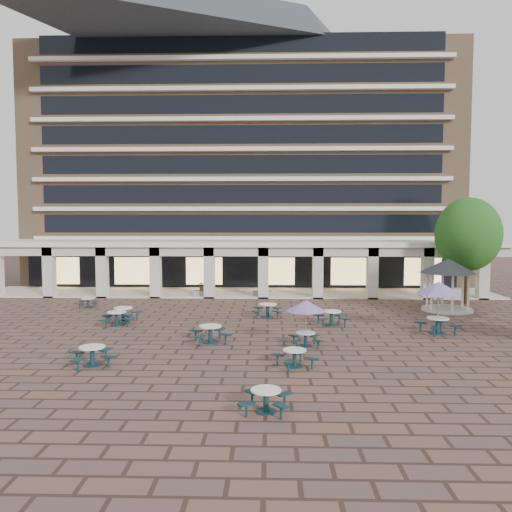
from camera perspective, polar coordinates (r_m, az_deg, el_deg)
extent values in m
plane|color=brown|center=(27.03, -4.06, -8.83)|extent=(120.00, 120.00, 0.00)
cube|color=#937153|center=(52.04, -1.30, 9.51)|extent=(40.00, 15.00, 22.00)
cube|color=beige|center=(44.08, -1.80, 2.05)|extent=(36.80, 0.50, 0.35)
cube|color=black|center=(44.29, -1.79, 3.74)|extent=(35.20, 0.05, 1.60)
cube|color=beige|center=(44.07, -1.81, 5.43)|extent=(36.80, 0.50, 0.35)
cube|color=black|center=(44.35, -1.80, 7.10)|extent=(35.20, 0.05, 1.60)
cube|color=beige|center=(44.21, -1.82, 8.80)|extent=(36.80, 0.50, 0.35)
cube|color=black|center=(44.57, -1.80, 10.44)|extent=(35.20, 0.05, 1.60)
cube|color=beige|center=(44.51, -1.83, 12.14)|extent=(36.80, 0.50, 0.35)
cube|color=black|center=(44.93, -1.81, 13.73)|extent=(35.20, 0.05, 1.60)
cube|color=beige|center=(44.95, -1.83, 15.42)|extent=(36.80, 0.50, 0.35)
cube|color=black|center=(45.45, -1.82, 16.97)|extent=(35.20, 0.05, 1.60)
cube|color=beige|center=(45.53, -1.84, 18.63)|extent=(36.80, 0.50, 0.35)
cube|color=black|center=(46.10, -1.83, 20.12)|extent=(35.20, 0.05, 1.60)
cube|color=beige|center=(46.26, -1.85, 21.74)|extent=(36.80, 0.50, 0.35)
cube|color=black|center=(46.89, -1.83, 23.17)|extent=(35.20, 0.05, 1.60)
cube|color=white|center=(41.35, -2.03, 1.50)|extent=(42.00, 6.60, 0.40)
cube|color=beige|center=(38.53, -2.30, 0.65)|extent=(42.00, 0.30, 0.90)
cube|color=black|center=(44.21, -1.80, -1.45)|extent=(38.00, 0.15, 3.20)
cube|color=beige|center=(41.74, -2.02, -4.19)|extent=(42.00, 6.00, 0.12)
cube|color=beige|center=(42.56, -22.54, -1.70)|extent=(0.80, 0.80, 4.00)
cube|color=beige|center=(41.02, -17.15, -1.78)|extent=(0.80, 0.80, 4.00)
cube|color=beige|center=(39.86, -11.39, -1.84)|extent=(0.80, 0.80, 4.00)
cube|color=beige|center=(39.12, -5.35, -1.89)|extent=(0.80, 0.80, 4.00)
cube|color=beige|center=(38.84, 0.84, -1.91)|extent=(0.80, 0.80, 4.00)
cube|color=beige|center=(39.01, 7.06, -1.92)|extent=(0.80, 0.80, 4.00)
cube|color=beige|center=(39.63, 13.15, -1.90)|extent=(0.80, 0.80, 4.00)
cube|color=beige|center=(40.69, 18.99, -1.86)|extent=(0.80, 0.80, 4.00)
cube|color=beige|center=(42.14, 24.48, -1.81)|extent=(0.80, 0.80, 4.00)
cube|color=#FFD88C|center=(47.78, -21.34, -1.56)|extent=(3.20, 0.08, 2.40)
cube|color=#FFD88C|center=(45.67, -13.93, -1.65)|extent=(3.20, 0.08, 2.40)
cube|color=#FFD88C|center=(44.38, -5.94, -1.71)|extent=(3.20, 0.08, 2.40)
cube|color=#FFD88C|center=(44.00, 2.35, -1.74)|extent=(3.20, 0.08, 2.40)
cube|color=#FFD88C|center=(44.55, 10.62, -1.74)|extent=(3.20, 0.08, 2.40)
cube|color=#FFD88C|center=(45.98, 18.52, -1.70)|extent=(3.20, 0.08, 2.40)
cylinder|color=#14343C|center=(22.30, -18.19, -11.75)|extent=(0.75, 0.75, 0.04)
cylinder|color=#14343C|center=(22.22, -18.21, -10.93)|extent=(0.19, 0.19, 0.71)
cylinder|color=white|center=(22.11, -18.23, -9.85)|extent=(1.07, 1.07, 0.05)
cube|color=#14343C|center=(22.80, -16.81, -10.21)|extent=(0.49, 0.66, 0.05)
cylinder|color=#14343C|center=(22.86, -16.79, -10.81)|extent=(0.09, 0.09, 0.45)
cube|color=#14343C|center=(22.73, -19.82, -10.32)|extent=(0.66, 0.49, 0.05)
cylinder|color=#14343C|center=(22.80, -19.81, -10.92)|extent=(0.09, 0.09, 0.45)
cube|color=#14343C|center=(21.59, -19.70, -11.08)|extent=(0.49, 0.66, 0.05)
cylinder|color=#14343C|center=(21.65, -19.69, -11.71)|extent=(0.09, 0.09, 0.45)
cube|color=#14343C|center=(21.66, -16.52, -10.96)|extent=(0.66, 0.49, 0.05)
cylinder|color=#14343C|center=(21.73, -16.50, -11.58)|extent=(0.09, 0.09, 0.45)
cylinder|color=#14343C|center=(16.45, 1.15, -17.32)|extent=(0.68, 0.68, 0.04)
cylinder|color=#14343C|center=(16.34, 1.15, -16.34)|extent=(0.17, 0.17, 0.64)
cylinder|color=white|center=(16.21, 1.15, -15.07)|extent=(0.96, 0.96, 0.05)
cube|color=#14343C|center=(16.75, 3.28, -15.45)|extent=(0.58, 0.54, 0.05)
cylinder|color=#14343C|center=(16.82, 3.28, -16.17)|extent=(0.08, 0.08, 0.41)
cube|color=#14343C|center=(16.88, -0.45, -15.29)|extent=(0.54, 0.58, 0.05)
cylinder|color=#14343C|center=(16.95, -0.45, -16.00)|extent=(0.08, 0.08, 0.41)
cube|color=#14343C|center=(15.89, -1.10, -16.54)|extent=(0.58, 0.54, 0.05)
cylinder|color=#14343C|center=(15.97, -1.10, -17.29)|extent=(0.08, 0.08, 0.41)
cube|color=#14343C|center=(15.75, 2.88, -16.74)|extent=(0.54, 0.58, 0.05)
cylinder|color=#14343C|center=(15.83, 2.88, -17.49)|extent=(0.08, 0.08, 0.41)
cylinder|color=#14343C|center=(30.06, -15.62, -7.62)|extent=(0.75, 0.75, 0.04)
cylinder|color=#14343C|center=(30.00, -15.63, -7.00)|extent=(0.19, 0.19, 0.71)
cylinder|color=white|center=(29.92, -15.65, -6.20)|extent=(1.07, 1.07, 0.05)
cube|color=#14343C|center=(30.55, -14.51, -6.56)|extent=(0.54, 0.66, 0.05)
cylinder|color=#14343C|center=(30.60, -14.50, -7.01)|extent=(0.09, 0.09, 0.45)
cube|color=#14343C|center=(30.57, -16.74, -6.59)|extent=(0.66, 0.54, 0.05)
cylinder|color=#14343C|center=(30.62, -16.73, -7.04)|extent=(0.09, 0.09, 0.45)
cube|color=#14343C|center=(29.42, -16.81, -7.01)|extent=(0.54, 0.66, 0.05)
cylinder|color=#14343C|center=(29.46, -16.80, -7.48)|extent=(0.09, 0.09, 0.45)
cube|color=#14343C|center=(29.40, -14.50, -6.97)|extent=(0.66, 0.54, 0.05)
cylinder|color=#14343C|center=(29.44, -14.49, -7.44)|extent=(0.09, 0.09, 0.45)
cylinder|color=#14343C|center=(24.40, 5.69, -10.21)|extent=(0.64, 0.64, 0.04)
cylinder|color=#14343C|center=(24.33, 5.70, -9.56)|extent=(0.17, 0.17, 0.61)
cylinder|color=white|center=(24.25, 5.70, -8.72)|extent=(0.92, 0.92, 0.05)
cube|color=#14343C|center=(24.87, 6.69, -9.03)|extent=(0.52, 0.55, 0.05)
cylinder|color=#14343C|center=(24.92, 6.69, -9.50)|extent=(0.07, 0.07, 0.39)
cube|color=#14343C|center=(24.73, 4.34, -9.09)|extent=(0.55, 0.52, 0.05)
cylinder|color=#14343C|center=(24.78, 4.34, -9.57)|extent=(0.07, 0.07, 0.39)
cube|color=#14343C|center=(23.75, 4.65, -9.64)|extent=(0.52, 0.55, 0.05)
cylinder|color=#14343C|center=(23.80, 4.65, -10.14)|extent=(0.07, 0.07, 0.39)
cube|color=#14343C|center=(23.90, 7.10, -9.57)|extent=(0.55, 0.52, 0.05)
cylinder|color=#14343C|center=(23.95, 7.09, -10.06)|extent=(0.07, 0.07, 0.39)
cylinder|color=gray|center=(24.16, 5.71, -7.72)|extent=(0.05, 0.05, 2.21)
cone|color=#846BB6|center=(23.99, 5.72, -5.67)|extent=(1.93, 1.93, 0.51)
cylinder|color=#14343C|center=(21.11, 4.43, -12.47)|extent=(0.68, 0.68, 0.04)
cylinder|color=#14343C|center=(21.03, 4.44, -11.68)|extent=(0.17, 0.17, 0.64)
cylinder|color=white|center=(20.93, 4.44, -10.66)|extent=(0.97, 0.97, 0.05)
cube|color=#14343C|center=(21.69, 5.10, -10.91)|extent=(0.45, 0.60, 0.05)
cylinder|color=#14343C|center=(21.75, 5.10, -11.47)|extent=(0.08, 0.08, 0.41)
cube|color=#14343C|center=(21.25, 2.47, -11.21)|extent=(0.60, 0.45, 0.05)
cylinder|color=#14343C|center=(21.31, 2.47, -11.79)|extent=(0.08, 0.08, 0.41)
cube|color=#14343C|center=(20.31, 3.73, -11.93)|extent=(0.45, 0.60, 0.05)
cylinder|color=#14343C|center=(20.38, 3.72, -12.54)|extent=(0.08, 0.08, 0.41)
cube|color=#14343C|center=(20.78, 6.45, -11.59)|extent=(0.60, 0.45, 0.05)
cylinder|color=#14343C|center=(20.84, 6.44, -12.18)|extent=(0.08, 0.08, 0.41)
cylinder|color=#14343C|center=(36.79, -18.65, -5.57)|extent=(0.60, 0.60, 0.03)
cylinder|color=#14343C|center=(36.75, -18.66, -5.16)|extent=(0.15, 0.15, 0.56)
cylinder|color=white|center=(36.70, -18.67, -4.64)|extent=(0.85, 0.85, 0.04)
cube|color=#14343C|center=(37.13, -17.84, -4.91)|extent=(0.46, 0.52, 0.04)
cylinder|color=#14343C|center=(37.16, -17.83, -5.21)|extent=(0.07, 0.07, 0.36)
cube|color=#14343C|center=(37.27, -19.27, -4.91)|extent=(0.52, 0.46, 0.04)
cylinder|color=#14343C|center=(37.30, -19.27, -5.21)|extent=(0.07, 0.07, 0.36)
cube|color=#14343C|center=(36.35, -19.51, -5.13)|extent=(0.46, 0.52, 0.04)
cylinder|color=#14343C|center=(36.38, -19.50, -5.44)|extent=(0.07, 0.07, 0.36)
cube|color=#14343C|center=(36.21, -18.03, -5.14)|extent=(0.52, 0.46, 0.04)
cylinder|color=#14343C|center=(36.24, -18.03, -5.44)|extent=(0.07, 0.07, 0.36)
cylinder|color=#14343C|center=(31.37, 1.33, -6.99)|extent=(0.79, 0.79, 0.05)
cylinder|color=#14343C|center=(31.31, 1.34, -6.35)|extent=(0.20, 0.20, 0.75)
cylinder|color=white|center=(31.23, 1.34, -5.53)|extent=(1.14, 1.14, 0.06)
cube|color=#14343C|center=(31.89, 2.50, -5.94)|extent=(0.67, 0.66, 0.06)
cylinder|color=#14343C|center=(31.94, 2.50, -6.40)|extent=(0.09, 0.09, 0.48)
cube|color=#14343C|center=(31.93, 0.25, -5.92)|extent=(0.66, 0.67, 0.06)
cylinder|color=#14343C|center=(31.98, 0.24, -6.38)|extent=(0.09, 0.09, 0.48)
cube|color=#14343C|center=(30.70, 0.12, -6.32)|extent=(0.67, 0.66, 0.06)
cylinder|color=#14343C|center=(30.75, 0.12, -6.80)|extent=(0.09, 0.09, 0.48)
cube|color=#14343C|center=(30.66, 2.47, -6.34)|extent=(0.66, 0.67, 0.06)
cylinder|color=#14343C|center=(30.70, 2.47, -6.82)|extent=(0.09, 0.09, 0.48)
cylinder|color=#14343C|center=(25.15, -5.23, -9.77)|extent=(0.79, 0.79, 0.05)
cylinder|color=#14343C|center=(25.06, -5.24, -9.00)|extent=(0.20, 0.20, 0.74)
cylinder|color=white|center=(24.97, -5.24, -7.99)|extent=(1.13, 1.13, 0.06)
cube|color=#14343C|center=(25.76, -4.16, -8.35)|extent=(0.56, 0.69, 0.06)
cylinder|color=#14343C|center=(25.82, -4.16, -8.91)|extent=(0.09, 0.09, 0.47)
cube|color=#14343C|center=(25.52, -6.91, -8.49)|extent=(0.69, 0.56, 0.06)
cylinder|color=#14343C|center=(25.57, -6.90, -9.06)|extent=(0.09, 0.09, 0.47)
cube|color=#14343C|center=(24.33, -6.38, -9.11)|extent=(0.56, 0.69, 0.06)
cylinder|color=#14343C|center=(24.39, -6.38, -9.70)|extent=(0.09, 0.09, 0.47)
cube|color=#14343C|center=(24.58, -3.50, -8.95)|extent=(0.69, 0.56, 0.06)
cylinder|color=#14343C|center=(24.64, -3.50, -9.54)|extent=(0.09, 0.09, 0.47)
cylinder|color=#14343C|center=(28.63, 20.03, -8.30)|extent=(0.80, 0.80, 0.05)
cylinder|color=#14343C|center=(28.55, 20.04, -7.60)|extent=(0.21, 0.21, 0.76)
cylinder|color=white|center=(28.47, 20.06, -6.70)|extent=(1.15, 1.15, 0.06)
cube|color=#14343C|center=(29.39, 20.38, -7.03)|extent=(0.59, 0.71, 0.06)
cylinder|color=#14343C|center=(29.44, 20.37, -7.53)|extent=(0.09, 0.09, 0.48)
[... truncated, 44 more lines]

